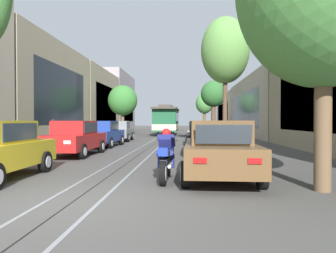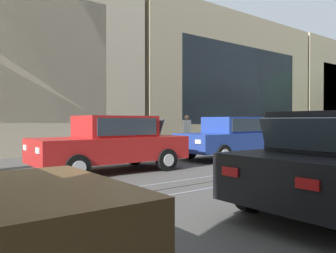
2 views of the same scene
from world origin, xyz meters
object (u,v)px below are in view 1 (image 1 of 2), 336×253
motorcycle_with_rider (166,156)px  cable_car_trolley (167,120)px  street_tree_kerb_right_second (225,51)px  parked_car_beige_mid_right (201,133)px  parked_car_brown_near_right (219,149)px  fire_hydrant (35,147)px  parked_car_black_second_right (206,137)px  street_tree_kerb_right_fourth (204,104)px  pedestrian_on_left_pavement (53,130)px  street_tree_kerb_right_mid (213,95)px  street_tree_kerb_left_second (123,101)px  parked_car_red_second_left (74,138)px  parked_car_grey_fourth_left (119,131)px  parked_car_blue_mid_left (102,134)px

motorcycle_with_rider → cable_car_trolley: bearing=93.5°
street_tree_kerb_right_second → parked_car_beige_mid_right: bearing=-139.8°
parked_car_brown_near_right → fire_hydrant: (-7.64, 5.10, -0.38)m
parked_car_black_second_right → fire_hydrant: parked_car_black_second_right is taller
street_tree_kerb_right_fourth → pedestrian_on_left_pavement: street_tree_kerb_right_fourth is taller
motorcycle_with_rider → street_tree_kerb_right_mid: bearing=82.6°
street_tree_kerb_right_second → cable_car_trolley: street_tree_kerb_right_second is taller
street_tree_kerb_left_second → parked_car_red_second_left: bearing=-84.3°
parked_car_beige_mid_right → motorcycle_with_rider: size_ratio=2.20×
street_tree_kerb_right_fourth → fire_hydrant: (-9.53, -35.21, -3.78)m
parked_car_black_second_right → motorcycle_with_rider: parked_car_black_second_right is taller
pedestrian_on_left_pavement → parked_car_red_second_left: bearing=-59.3°
street_tree_kerb_left_second → street_tree_kerb_right_fourth: bearing=51.7°
parked_car_black_second_right → street_tree_kerb_right_mid: street_tree_kerb_right_mid is taller
parked_car_beige_mid_right → street_tree_kerb_right_mid: size_ratio=0.72×
parked_car_grey_fourth_left → pedestrian_on_left_pavement: size_ratio=2.59×
street_tree_kerb_right_second → cable_car_trolley: size_ratio=0.97×
street_tree_kerb_right_mid → motorcycle_with_rider: street_tree_kerb_right_mid is taller
street_tree_kerb_right_second → fire_hydrant: (-9.47, -8.72, -6.08)m
street_tree_kerb_left_second → motorcycle_with_rider: 28.90m
motorcycle_with_rider → street_tree_kerb_left_second: bearing=103.6°
motorcycle_with_rider → street_tree_kerb_right_fourth: bearing=85.3°
street_tree_kerb_right_fourth → parked_car_beige_mid_right: bearing=-93.7°
parked_car_beige_mid_right → parked_car_grey_fourth_left: bearing=147.8°
street_tree_kerb_right_second → street_tree_kerb_right_fourth: street_tree_kerb_right_second is taller
parked_car_red_second_left → pedestrian_on_left_pavement: (-3.51, 5.90, 0.17)m
street_tree_kerb_left_second → cable_car_trolley: size_ratio=0.62×
street_tree_kerb_right_mid → motorcycle_with_rider: size_ratio=3.05×
parked_car_blue_mid_left → parked_car_grey_fourth_left: same height
street_tree_kerb_right_fourth → cable_car_trolley: size_ratio=0.64×
street_tree_kerb_right_second → pedestrian_on_left_pavement: 12.84m
parked_car_blue_mid_left → parked_car_beige_mid_right: size_ratio=1.01×
parked_car_grey_fourth_left → parked_car_black_second_right: same height
parked_car_brown_near_right → pedestrian_on_left_pavement: pedestrian_on_left_pavement is taller
cable_car_trolley → street_tree_kerb_right_second: bearing=-69.3°
parked_car_brown_near_right → street_tree_kerb_left_second: size_ratio=0.77×
fire_hydrant → street_tree_kerb_right_second: bearing=42.6°
parked_car_red_second_left → parked_car_grey_fourth_left: 10.76m
parked_car_grey_fourth_left → cable_car_trolley: size_ratio=0.48×
street_tree_kerb_left_second → street_tree_kerb_right_second: 17.17m
parked_car_grey_fourth_left → street_tree_kerb_right_second: street_tree_kerb_right_second is taller
parked_car_grey_fourth_left → motorcycle_with_rider: size_ratio=2.22×
parked_car_blue_mid_left → street_tree_kerb_right_fourth: bearing=74.9°
parked_car_red_second_left → parked_car_brown_near_right: 8.15m
parked_car_red_second_left → parked_car_black_second_right: (6.03, 0.96, 0.00)m
parked_car_brown_near_right → pedestrian_on_left_pavement: size_ratio=2.57×
parked_car_brown_near_right → parked_car_blue_mid_left: bearing=119.6°
parked_car_brown_near_right → street_tree_kerb_right_mid: size_ratio=0.72×
parked_car_brown_near_right → pedestrian_on_left_pavement: bearing=129.8°
parked_car_black_second_right → pedestrian_on_left_pavement: (-9.54, 4.94, 0.17)m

